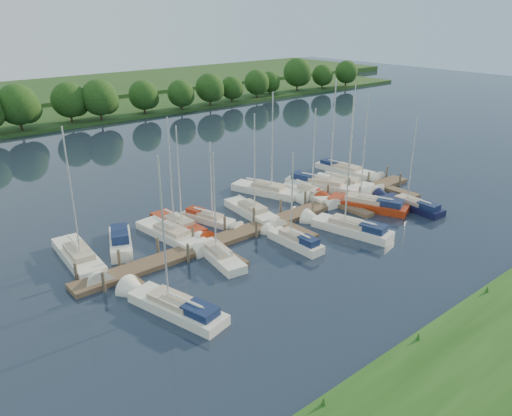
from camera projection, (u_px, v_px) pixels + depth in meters
ground at (340, 252)px, 42.19m from camera, size 260.00×260.00×0.00m
dock at (281, 223)px, 47.32m from camera, size 40.00×6.00×0.40m
mooring_pilings at (273, 216)px, 47.97m from camera, size 38.24×2.84×2.00m
far_shore at (42, 114)px, 95.47m from camera, size 180.00×30.00×0.60m
distant_hill at (5, 96)px, 113.11m from camera, size 220.00×40.00×1.40m
treeline at (69, 102)px, 85.56m from camera, size 147.68×9.90×8.29m
sailboat_n_0 at (80, 260)px, 40.26m from camera, size 2.75×9.21×11.72m
motorboat at (121, 242)px, 43.08m from camera, size 3.82×6.28×1.83m
sailboat_n_2 at (173, 236)px, 44.48m from camera, size 2.92×9.07×11.39m
sailboat_n_3 at (181, 226)px, 46.58m from camera, size 2.19×8.00×10.15m
sailboat_n_4 at (210, 219)px, 47.94m from camera, size 3.06×6.50×8.33m
sailboat_n_5 at (253, 213)px, 49.41m from camera, size 2.62×8.36×10.70m
sailboat_n_6 at (269, 192)px, 55.12m from camera, size 4.65×9.13×11.73m
sailboat_n_7 at (310, 195)px, 54.32m from camera, size 2.74×7.97×10.17m
sailboat_n_8 at (326, 186)px, 56.80m from camera, size 5.18×10.08×12.84m
sailboat_n_9 at (346, 184)px, 57.65m from camera, size 3.68×8.44×10.67m
sailboat_n_10 at (347, 170)px, 62.32m from camera, size 2.96×9.04×11.26m
sailboat_s_0 at (174, 307)px, 33.81m from camera, size 3.93×8.97×11.31m
sailboat_s_1 at (218, 256)px, 40.94m from camera, size 2.57×7.32×9.40m
sailboat_s_2 at (294, 242)px, 43.27m from camera, size 1.61×6.54×8.69m
sailboat_s_3 at (349, 229)px, 45.81m from camera, size 3.71×8.83×11.25m
sailboat_s_4 at (364, 205)px, 51.40m from camera, size 5.19×9.47×12.19m
sailboat_s_5 at (410, 205)px, 51.30m from camera, size 2.05×7.80×9.97m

